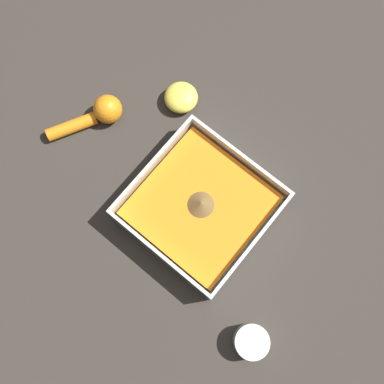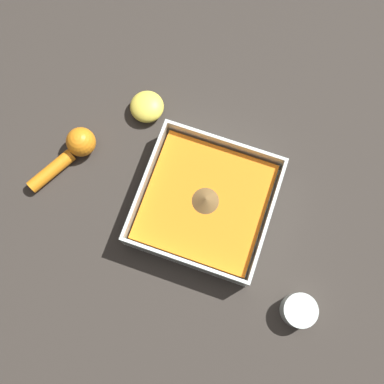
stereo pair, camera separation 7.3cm
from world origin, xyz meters
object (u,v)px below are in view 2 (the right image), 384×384
object	(u,v)px
lemon_half	(147,107)
square_dish	(205,203)
spice_bowl	(298,310)
lemon_squeezer	(73,150)

from	to	relation	value
lemon_half	square_dish	bearing A→B (deg)	-40.96
spice_bowl	lemon_squeezer	size ratio (longest dim) A/B	0.41
square_dish	lemon_half	xyz separation A→B (m)	(-0.17, 0.15, -0.01)
spice_bowl	lemon_half	xyz separation A→B (m)	(-0.39, 0.28, -0.00)
square_dish	spice_bowl	bearing A→B (deg)	-30.53
lemon_squeezer	lemon_half	world-z (taller)	lemon_squeezer
spice_bowl	lemon_half	world-z (taller)	spice_bowl
square_dish	lemon_squeezer	size ratio (longest dim) A/B	1.62
square_dish	spice_bowl	size ratio (longest dim) A/B	3.94
square_dish	spice_bowl	xyz separation A→B (m)	(0.22, -0.13, -0.01)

